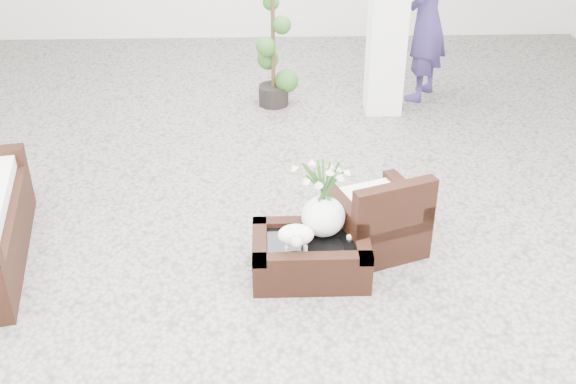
{
  "coord_description": "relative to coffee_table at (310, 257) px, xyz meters",
  "views": [
    {
      "loc": [
        -0.15,
        -4.72,
        3.39
      ],
      "look_at": [
        0.0,
        -0.1,
        0.62
      ],
      "focal_mm": 43.46,
      "sensor_mm": 36.0,
      "label": 1
    }
  ],
  "objects": [
    {
      "name": "ground",
      "position": [
        -0.17,
        0.32,
        -0.16
      ],
      "size": [
        11.0,
        11.0,
        0.0
      ],
      "primitive_type": "plane",
      "color": "gray",
      "rests_on": "ground"
    },
    {
      "name": "coffee_table",
      "position": [
        0.0,
        0.0,
        0.0
      ],
      "size": [
        0.9,
        0.6,
        0.31
      ],
      "primitive_type": "cube",
      "color": "black",
      "rests_on": "ground"
    },
    {
      "name": "sheep_figurine",
      "position": [
        -0.12,
        -0.1,
        0.26
      ],
      "size": [
        0.28,
        0.23,
        0.21
      ],
      "primitive_type": "ellipsoid",
      "color": "white",
      "rests_on": "coffee_table"
    },
    {
      "name": "planter_narcissus",
      "position": [
        0.1,
        0.1,
        0.56
      ],
      "size": [
        0.44,
        0.44,
        0.8
      ],
      "primitive_type": null,
      "color": "white",
      "rests_on": "coffee_table"
    },
    {
      "name": "tealight",
      "position": [
        0.3,
        0.02,
        0.17
      ],
      "size": [
        0.04,
        0.04,
        0.03
      ],
      "primitive_type": "cylinder",
      "color": "white",
      "rests_on": "coffee_table"
    },
    {
      "name": "armchair",
      "position": [
        0.55,
        0.36,
        0.21
      ],
      "size": [
        0.88,
        0.86,
        0.74
      ],
      "primitive_type": "cube",
      "rotation": [
        0.0,
        0.0,
        3.49
      ],
      "color": "black",
      "rests_on": "ground"
    },
    {
      "name": "topiary",
      "position": [
        -0.24,
        3.32,
        0.58
      ],
      "size": [
        0.39,
        0.39,
        1.48
      ],
      "primitive_type": null,
      "color": "#26511A",
      "rests_on": "ground"
    },
    {
      "name": "shopper",
      "position": [
        1.55,
        3.5,
        0.82
      ],
      "size": [
        0.76,
        0.85,
        1.95
      ],
      "primitive_type": "imported",
      "rotation": [
        0.0,
        0.0,
        -2.1
      ],
      "color": "navy",
      "rests_on": "ground"
    }
  ]
}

